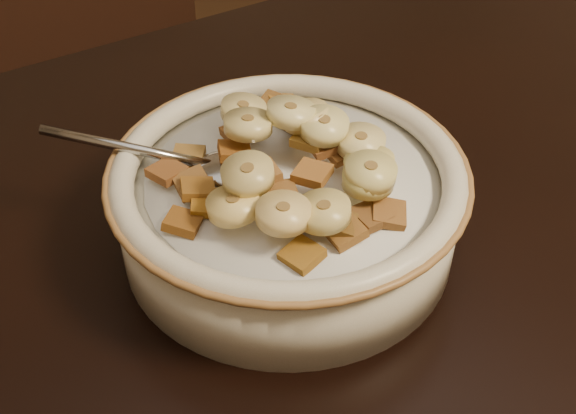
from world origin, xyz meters
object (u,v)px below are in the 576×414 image
table (565,285)px  chair (127,105)px  spoon (233,170)px  cereal_bowl (288,211)px

table → chair: bearing=93.0°
chair → spoon: 0.72m
cereal_bowl → spoon: spoon is taller
spoon → table: bearing=90.8°
chair → cereal_bowl: bearing=-101.1°
spoon → chair: bearing=-151.9°
chair → cereal_bowl: (-0.10, -0.64, 0.30)m
chair → spoon: chair is taller
table → cereal_bowl: 0.20m
table → chair: size_ratio=1.48×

